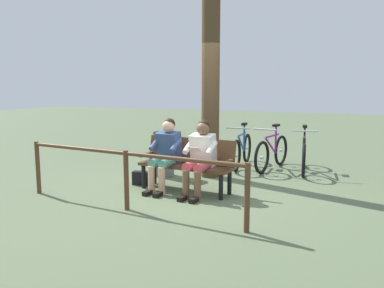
{
  "coord_description": "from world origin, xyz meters",
  "views": [
    {
      "loc": [
        -2.25,
        5.72,
        1.75
      ],
      "look_at": [
        0.2,
        -0.39,
        0.75
      ],
      "focal_mm": 36.55,
      "sensor_mm": 36.0,
      "label": 1
    }
  ],
  "objects_px": {
    "handbag": "(141,178)",
    "litter_bin": "(164,154)",
    "bench": "(188,160)",
    "bicycle_black": "(272,152)",
    "bicycle_orange": "(242,150)",
    "person_companion": "(166,151)",
    "person_reading": "(200,154)",
    "tree_trunk": "(211,88)",
    "bicycle_green": "(304,154)"
  },
  "relations": [
    {
      "from": "bench",
      "to": "litter_bin",
      "type": "bearing_deg",
      "value": -37.49
    },
    {
      "from": "bicycle_black",
      "to": "person_companion",
      "type": "bearing_deg",
      "value": -18.6
    },
    {
      "from": "tree_trunk",
      "to": "bicycle_green",
      "type": "xyz_separation_m",
      "value": [
        -1.63,
        -1.09,
        -1.33
      ]
    },
    {
      "from": "person_companion",
      "to": "bicycle_black",
      "type": "bearing_deg",
      "value": -114.36
    },
    {
      "from": "bicycle_black",
      "to": "litter_bin",
      "type": "bearing_deg",
      "value": -41.21
    },
    {
      "from": "person_reading",
      "to": "litter_bin",
      "type": "relative_size",
      "value": 1.4
    },
    {
      "from": "person_reading",
      "to": "bicycle_orange",
      "type": "height_order",
      "value": "person_reading"
    },
    {
      "from": "person_companion",
      "to": "bicycle_green",
      "type": "bearing_deg",
      "value": -124.65
    },
    {
      "from": "person_companion",
      "to": "person_reading",
      "type": "bearing_deg",
      "value": 179.95
    },
    {
      "from": "bench",
      "to": "bicycle_orange",
      "type": "height_order",
      "value": "bicycle_orange"
    },
    {
      "from": "person_reading",
      "to": "bicycle_green",
      "type": "relative_size",
      "value": 0.72
    },
    {
      "from": "litter_bin",
      "to": "bicycle_green",
      "type": "xyz_separation_m",
      "value": [
        -2.46,
        -1.39,
        -0.07
      ]
    },
    {
      "from": "bench",
      "to": "handbag",
      "type": "distance_m",
      "value": 0.97
    },
    {
      "from": "handbag",
      "to": "litter_bin",
      "type": "relative_size",
      "value": 0.35
    },
    {
      "from": "person_reading",
      "to": "tree_trunk",
      "type": "height_order",
      "value": "tree_trunk"
    },
    {
      "from": "person_companion",
      "to": "handbag",
      "type": "xyz_separation_m",
      "value": [
        0.56,
        -0.14,
        -0.54
      ]
    },
    {
      "from": "person_companion",
      "to": "bicycle_black",
      "type": "xyz_separation_m",
      "value": [
        -1.34,
        -2.28,
        -0.3
      ]
    },
    {
      "from": "person_companion",
      "to": "litter_bin",
      "type": "distance_m",
      "value": 1.05
    },
    {
      "from": "tree_trunk",
      "to": "bicycle_orange",
      "type": "xyz_separation_m",
      "value": [
        -0.34,
        -1.09,
        -1.33
      ]
    },
    {
      "from": "tree_trunk",
      "to": "litter_bin",
      "type": "height_order",
      "value": "tree_trunk"
    },
    {
      "from": "bicycle_green",
      "to": "bicycle_orange",
      "type": "relative_size",
      "value": 1.0
    },
    {
      "from": "person_companion",
      "to": "bicycle_orange",
      "type": "bearing_deg",
      "value": -100.79
    },
    {
      "from": "person_reading",
      "to": "bicycle_green",
      "type": "xyz_separation_m",
      "value": [
        -1.34,
        -2.36,
        -0.31
      ]
    },
    {
      "from": "bicycle_black",
      "to": "bicycle_orange",
      "type": "height_order",
      "value": "same"
    },
    {
      "from": "bicycle_green",
      "to": "bicycle_orange",
      "type": "bearing_deg",
      "value": -95.91
    },
    {
      "from": "bench",
      "to": "tree_trunk",
      "type": "height_order",
      "value": "tree_trunk"
    },
    {
      "from": "handbag",
      "to": "bicycle_green",
      "type": "distance_m",
      "value": 3.34
    },
    {
      "from": "handbag",
      "to": "tree_trunk",
      "type": "distance_m",
      "value": 2.1
    },
    {
      "from": "handbag",
      "to": "litter_bin",
      "type": "xyz_separation_m",
      "value": [
        -0.08,
        -0.76,
        0.31
      ]
    },
    {
      "from": "bicycle_green",
      "to": "bicycle_orange",
      "type": "height_order",
      "value": "same"
    },
    {
      "from": "bench",
      "to": "handbag",
      "type": "height_order",
      "value": "bench"
    },
    {
      "from": "tree_trunk",
      "to": "handbag",
      "type": "bearing_deg",
      "value": 49.18
    },
    {
      "from": "litter_bin",
      "to": "bicycle_green",
      "type": "relative_size",
      "value": 0.51
    },
    {
      "from": "person_companion",
      "to": "bicycle_green",
      "type": "xyz_separation_m",
      "value": [
        -1.98,
        -2.29,
        -0.3
      ]
    },
    {
      "from": "bicycle_black",
      "to": "bicycle_orange",
      "type": "bearing_deg",
      "value": -79.32
    },
    {
      "from": "person_reading",
      "to": "bicycle_orange",
      "type": "xyz_separation_m",
      "value": [
        -0.06,
        -2.36,
        -0.31
      ]
    },
    {
      "from": "person_companion",
      "to": "litter_bin",
      "type": "bearing_deg",
      "value": -55.83
    },
    {
      "from": "handbag",
      "to": "bicycle_orange",
      "type": "height_order",
      "value": "bicycle_orange"
    },
    {
      "from": "bench",
      "to": "tree_trunk",
      "type": "bearing_deg",
      "value": -85.02
    },
    {
      "from": "bicycle_black",
      "to": "person_reading",
      "type": "bearing_deg",
      "value": -4.83
    },
    {
      "from": "bench",
      "to": "person_companion",
      "type": "xyz_separation_m",
      "value": [
        0.33,
        0.13,
        0.16
      ]
    },
    {
      "from": "bench",
      "to": "litter_bin",
      "type": "relative_size",
      "value": 1.91
    },
    {
      "from": "bench",
      "to": "handbag",
      "type": "xyz_separation_m",
      "value": [
        0.89,
        -0.01,
        -0.39
      ]
    },
    {
      "from": "bench",
      "to": "person_companion",
      "type": "distance_m",
      "value": 0.39
    },
    {
      "from": "tree_trunk",
      "to": "bicycle_black",
      "type": "xyz_separation_m",
      "value": [
        -0.99,
        -1.08,
        -1.33
      ]
    },
    {
      "from": "person_reading",
      "to": "bicycle_orange",
      "type": "relative_size",
      "value": 0.71
    },
    {
      "from": "handbag",
      "to": "litter_bin",
      "type": "distance_m",
      "value": 0.83
    },
    {
      "from": "person_companion",
      "to": "handbag",
      "type": "distance_m",
      "value": 0.79
    },
    {
      "from": "person_companion",
      "to": "bicycle_black",
      "type": "distance_m",
      "value": 2.66
    },
    {
      "from": "bicycle_black",
      "to": "tree_trunk",
      "type": "bearing_deg",
      "value": -30.63
    }
  ]
}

